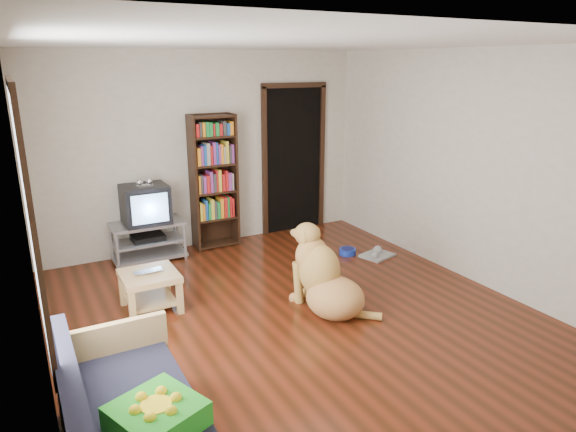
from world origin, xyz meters
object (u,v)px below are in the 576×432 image
green_cushion (157,416)px  dog_bowl (347,251)px  laptop (149,273)px  dog (324,279)px  bookshelf (214,175)px  crt_tv (145,203)px  grey_rag (377,255)px  tv_stand (148,240)px  coffee_table (150,284)px

green_cushion → dog_bowl: size_ratio=2.06×
laptop → dog: 1.76m
laptop → bookshelf: bookshelf is taller
crt_tv → bookshelf: 0.99m
green_cushion → dog: 2.58m
dog → green_cushion: bearing=-144.3°
dog_bowl → laptop: bearing=-172.2°
laptop → bookshelf: (1.28, 1.53, 0.59)m
green_cushion → crt_tv: 3.86m
crt_tv → grey_rag: bearing=-26.8°
laptop → bookshelf: size_ratio=0.16×
grey_rag → crt_tv: 3.06m
dog_bowl → green_cushion: bearing=-140.1°
laptop → tv_stand: (0.33, 1.43, -0.14)m
laptop → grey_rag: bearing=-0.7°
tv_stand → bookshelf: size_ratio=0.50×
coffee_table → dog: 1.77m
dog → dog_bowl: bearing=46.5°
laptop → dog: size_ratio=0.29×
green_cushion → laptop: (0.52, 2.31, -0.08)m
coffee_table → dog: bearing=-28.0°
dog_bowl → grey_rag: size_ratio=0.55×
crt_tv → dog: bearing=-61.2°
crt_tv → dog_bowl: bearing=-24.9°
coffee_table → bookshelf: bearing=49.5°
bookshelf → dog: size_ratio=1.78×
bookshelf → crt_tv: bearing=-175.7°
laptop → coffee_table: size_ratio=0.53×
green_cushion → coffee_table: (0.52, 2.34, -0.22)m
dog → bookshelf: bearing=97.1°
laptop → grey_rag: (2.98, 0.12, -0.40)m
crt_tv → dog: size_ratio=0.57×
grey_rag → coffee_table: 2.99m
coffee_table → dog_bowl: bearing=7.1°
green_cushion → crt_tv: size_ratio=0.78×
grey_rag → coffee_table: (-2.98, -0.09, 0.27)m
tv_stand → coffee_table: size_ratio=1.64×
crt_tv → coffee_table: 1.53m
green_cushion → dog_bowl: green_cushion is taller
grey_rag → laptop: bearing=-177.8°
laptop → dog: bearing=-30.1°
tv_stand → grey_rag: bearing=-26.4°
crt_tv → dog: crt_tv is taller
laptop → crt_tv: bearing=74.4°
laptop → crt_tv: crt_tv is taller
laptop → dog_bowl: 2.73m
dog_bowl → bookshelf: size_ratio=0.12×
coffee_table → laptop: bearing=-90.0°
green_cushion → tv_stand: size_ratio=0.50×
grey_rag → crt_tv: size_ratio=0.69×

